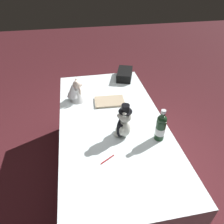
% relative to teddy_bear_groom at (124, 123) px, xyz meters
% --- Properties ---
extents(ground_plane, '(12.00, 12.00, 0.00)m').
position_rel_teddy_bear_groom_xyz_m(ground_plane, '(-0.20, -0.06, -0.88)').
color(ground_plane, '#47191E').
extents(reception_table, '(1.85, 0.93, 0.76)m').
position_rel_teddy_bear_groom_xyz_m(reception_table, '(-0.20, -0.06, -0.50)').
color(reception_table, white).
rests_on(reception_table, ground_plane).
extents(teddy_bear_groom, '(0.14, 0.14, 0.31)m').
position_rel_teddy_bear_groom_xyz_m(teddy_bear_groom, '(0.00, 0.00, 0.00)').
color(teddy_bear_groom, silver).
rests_on(teddy_bear_groom, reception_table).
extents(teddy_bear_bride, '(0.18, 0.20, 0.23)m').
position_rel_teddy_bear_groom_xyz_m(teddy_bear_bride, '(-0.60, -0.35, -0.03)').
color(teddy_bear_bride, white).
rests_on(teddy_bear_bride, reception_table).
extents(champagne_bottle, '(0.08, 0.08, 0.28)m').
position_rel_teddy_bear_groom_xyz_m(champagne_bottle, '(0.09, 0.28, -0.00)').
color(champagne_bottle, '#18351D').
rests_on(champagne_bottle, reception_table).
extents(signing_pen, '(0.07, 0.12, 0.01)m').
position_rel_teddy_bear_groom_xyz_m(signing_pen, '(0.23, -0.17, -0.12)').
color(signing_pen, maroon).
rests_on(signing_pen, reception_table).
extents(gift_case_black, '(0.34, 0.26, 0.10)m').
position_rel_teddy_bear_groom_xyz_m(gift_case_black, '(-0.98, 0.24, -0.08)').
color(gift_case_black, black).
rests_on(gift_case_black, reception_table).
extents(guestbook, '(0.21, 0.31, 0.02)m').
position_rel_teddy_bear_groom_xyz_m(guestbook, '(-0.50, -0.03, -0.12)').
color(guestbook, tan).
rests_on(guestbook, reception_table).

